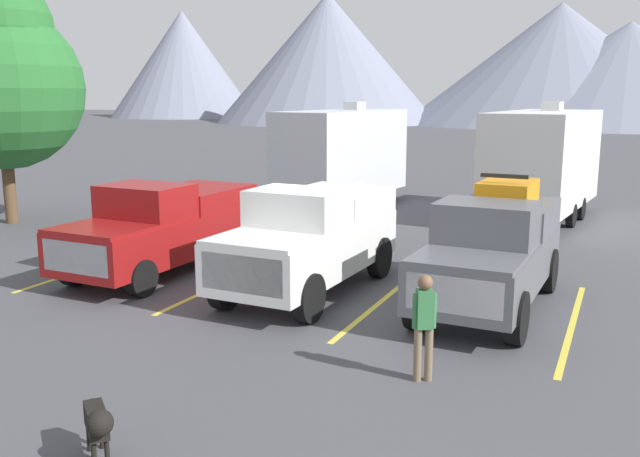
{
  "coord_description": "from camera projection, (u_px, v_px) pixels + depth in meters",
  "views": [
    {
      "loc": [
        6.34,
        -14.0,
        4.26
      ],
      "look_at": [
        0.0,
        0.11,
        1.2
      ],
      "focal_mm": 38.87,
      "sensor_mm": 36.0,
      "label": 1
    }
  ],
  "objects": [
    {
      "name": "ground_plane",
      "position": [
        318.0,
        281.0,
        15.9
      ],
      "size": [
        240.0,
        240.0,
        0.0
      ],
      "primitive_type": "plane",
      "color": "#47474C"
    },
    {
      "name": "pickup_truck_a",
      "position": [
        164.0,
        226.0,
        16.63
      ],
      "size": [
        2.35,
        5.58,
        2.17
      ],
      "color": "maroon",
      "rests_on": "ground"
    },
    {
      "name": "pickup_truck_b",
      "position": [
        311.0,
        236.0,
        14.91
      ],
      "size": [
        2.31,
        5.39,
        2.29
      ],
      "color": "white",
      "rests_on": "ground"
    },
    {
      "name": "pickup_truck_c",
      "position": [
        493.0,
        247.0,
        13.81
      ],
      "size": [
        2.22,
        5.33,
        2.6
      ],
      "color": "#595B60",
      "rests_on": "ground"
    },
    {
      "name": "lot_stripe_a",
      "position": [
        101.0,
        265.0,
        17.35
      ],
      "size": [
        0.12,
        5.5,
        0.01
      ],
      "primitive_type": "cube",
      "color": "gold",
      "rests_on": "ground"
    },
    {
      "name": "lot_stripe_b",
      "position": [
        228.0,
        281.0,
        15.86
      ],
      "size": [
        0.12,
        5.5,
        0.01
      ],
      "primitive_type": "cube",
      "color": "gold",
      "rests_on": "ground"
    },
    {
      "name": "lot_stripe_c",
      "position": [
        382.0,
        301.0,
        14.36
      ],
      "size": [
        0.12,
        5.5,
        0.01
      ],
      "primitive_type": "cube",
      "color": "gold",
      "rests_on": "ground"
    },
    {
      "name": "lot_stripe_d",
      "position": [
        572.0,
        325.0,
        12.86
      ],
      "size": [
        0.12,
        5.5,
        0.01
      ],
      "primitive_type": "cube",
      "color": "gold",
      "rests_on": "ground"
    },
    {
      "name": "camper_trailer_a",
      "position": [
        342.0,
        153.0,
        25.54
      ],
      "size": [
        3.09,
        7.62,
        3.9
      ],
      "color": "silver",
      "rests_on": "ground"
    },
    {
      "name": "camper_trailer_b",
      "position": [
        543.0,
        159.0,
        23.04
      ],
      "size": [
        3.29,
        7.65,
        3.93
      ],
      "color": "white",
      "rests_on": "ground"
    },
    {
      "name": "person_a",
      "position": [
        424.0,
        321.0,
        10.21
      ],
      "size": [
        0.33,
        0.28,
        1.64
      ],
      "color": "#726047",
      "rests_on": "ground"
    },
    {
      "name": "dog",
      "position": [
        98.0,
        423.0,
        7.99
      ],
      "size": [
        0.73,
        0.65,
        0.75
      ],
      "color": "black",
      "rests_on": "ground"
    },
    {
      "name": "mountain_ridge",
      "position": [
        596.0,
        63.0,
        88.67
      ],
      "size": [
        155.84,
        45.61,
        17.9
      ],
      "color": "gray",
      "rests_on": "ground"
    }
  ]
}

